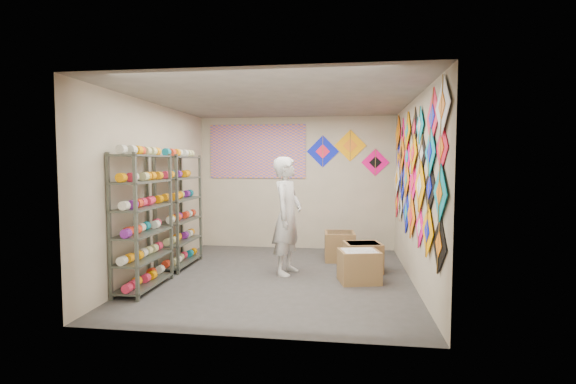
# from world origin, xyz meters

# --- Properties ---
(ground) EXTENTS (4.50, 4.50, 0.00)m
(ground) POSITION_xyz_m (0.00, 0.00, 0.00)
(ground) COLOR #34312E
(room_walls) EXTENTS (4.50, 4.50, 4.50)m
(room_walls) POSITION_xyz_m (0.00, 0.00, 1.64)
(room_walls) COLOR tan
(room_walls) RESTS_ON ground
(shelf_rack_front) EXTENTS (0.40, 1.10, 1.90)m
(shelf_rack_front) POSITION_xyz_m (-1.78, -0.85, 0.95)
(shelf_rack_front) COLOR #4C5147
(shelf_rack_front) RESTS_ON ground
(shelf_rack_back) EXTENTS (0.40, 1.10, 1.90)m
(shelf_rack_back) POSITION_xyz_m (-1.78, 0.45, 0.95)
(shelf_rack_back) COLOR #4C5147
(shelf_rack_back) RESTS_ON ground
(string_spools) EXTENTS (0.12, 2.36, 0.12)m
(string_spools) POSITION_xyz_m (-1.78, -0.20, 1.05)
(string_spools) COLOR #E02746
(string_spools) RESTS_ON ground
(kite_wall_display) EXTENTS (0.06, 4.27, 2.07)m
(kite_wall_display) POSITION_xyz_m (1.98, 0.02, 1.64)
(kite_wall_display) COLOR black
(kite_wall_display) RESTS_ON room_walls
(back_wall_kites) EXTENTS (1.65, 0.02, 0.94)m
(back_wall_kites) POSITION_xyz_m (1.03, 2.24, 1.98)
(back_wall_kites) COLOR #0814CA
(back_wall_kites) RESTS_ON room_walls
(poster) EXTENTS (2.00, 0.01, 1.10)m
(poster) POSITION_xyz_m (-0.80, 2.23, 2.00)
(poster) COLOR #594AA1
(poster) RESTS_ON room_walls
(shopkeeper) EXTENTS (0.87, 0.74, 1.86)m
(shopkeeper) POSITION_xyz_m (0.10, 0.22, 0.93)
(shopkeeper) COLOR beige
(shopkeeper) RESTS_ON ground
(carton_a) EXTENTS (0.66, 0.59, 0.48)m
(carton_a) POSITION_xyz_m (1.22, -0.12, 0.24)
(carton_a) COLOR brown
(carton_a) RESTS_ON ground
(carton_b) EXTENTS (0.66, 0.58, 0.47)m
(carton_b) POSITION_xyz_m (1.30, 0.51, 0.24)
(carton_b) COLOR brown
(carton_b) RESTS_ON ground
(carton_c) EXTENTS (0.57, 0.62, 0.51)m
(carton_c) POSITION_xyz_m (0.92, 1.27, 0.26)
(carton_c) COLOR brown
(carton_c) RESTS_ON ground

